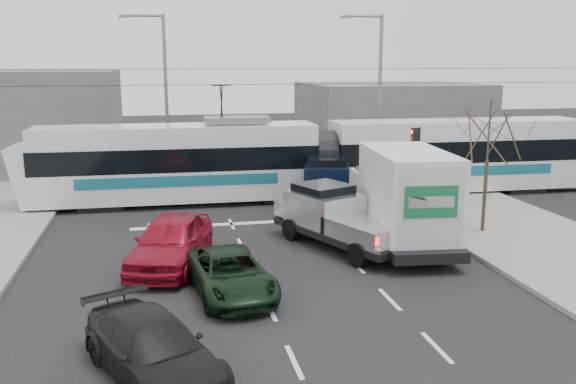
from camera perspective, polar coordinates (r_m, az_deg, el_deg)
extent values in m
plane|color=black|center=(19.74, 1.67, -7.19)|extent=(120.00, 120.00, 0.00)
cube|color=gray|center=(23.42, 23.70, -4.93)|extent=(6.00, 60.00, 0.15)
cube|color=#33302D|center=(29.19, -2.91, -0.82)|extent=(60.00, 1.60, 0.03)
cube|color=slate|center=(41.40, -25.38, 6.05)|extent=(14.00, 10.00, 6.00)
cube|color=slate|center=(45.37, 9.44, 6.84)|extent=(12.00, 10.00, 5.00)
cylinder|color=#47382B|center=(24.36, 17.92, -0.34)|extent=(0.14, 0.14, 2.75)
cylinder|color=#47382B|center=(23.97, 18.31, 5.51)|extent=(0.07, 0.07, 2.25)
cylinder|color=black|center=(27.34, 12.03, 2.20)|extent=(0.12, 0.12, 3.60)
cube|color=black|center=(27.07, 11.77, 4.90)|extent=(0.28, 0.28, 0.95)
cylinder|color=#FF0C07|center=(26.97, 11.50, 5.53)|extent=(0.06, 0.20, 0.20)
cylinder|color=orange|center=(27.01, 11.47, 4.90)|extent=(0.06, 0.20, 0.20)
cylinder|color=#05330C|center=(27.05, 11.45, 4.27)|extent=(0.06, 0.20, 0.20)
cube|color=white|center=(27.11, 12.17, 3.18)|extent=(0.02, 0.30, 0.40)
cylinder|color=slate|center=(34.30, 8.54, 8.58)|extent=(0.20, 0.20, 9.00)
cylinder|color=slate|center=(33.99, 7.14, 16.01)|extent=(2.00, 0.14, 0.14)
cube|color=slate|center=(33.68, 5.46, 16.00)|extent=(0.55, 0.25, 0.14)
cylinder|color=slate|center=(34.18, -11.31, 8.47)|extent=(0.20, 0.20, 9.00)
cylinder|color=slate|center=(34.20, -13.36, 15.76)|extent=(2.00, 0.14, 0.14)
cube|color=slate|center=(34.23, -15.09, 15.59)|extent=(0.55, 0.25, 0.14)
cylinder|color=black|center=(28.47, -3.03, 10.02)|extent=(60.00, 0.03, 0.03)
cylinder|color=black|center=(28.46, -3.05, 11.43)|extent=(60.00, 0.03, 0.03)
cube|color=white|center=(28.92, -10.20, 0.94)|extent=(12.83, 2.91, 1.55)
cube|color=black|center=(28.72, -10.29, 3.28)|extent=(12.89, 2.94, 1.06)
cube|color=white|center=(28.59, -10.36, 5.17)|extent=(12.83, 2.80, 0.99)
cube|color=#165E70|center=(27.54, -10.18, 0.98)|extent=(8.95, 0.18, 0.49)
cube|color=white|center=(32.18, 15.38, 1.82)|extent=(12.83, 2.91, 1.55)
cube|color=black|center=(32.00, 15.50, 3.93)|extent=(12.89, 2.94, 1.06)
cube|color=white|center=(31.88, 15.59, 5.62)|extent=(12.83, 2.80, 0.99)
cube|color=#165E70|center=(30.94, 16.50, 1.88)|extent=(8.95, 0.18, 0.49)
cylinder|color=black|center=(29.63, 3.30, 3.31)|extent=(1.04, 2.59, 2.57)
cube|color=slate|center=(28.67, -4.82, 6.78)|extent=(3.01, 1.66, 0.25)
cube|color=black|center=(29.27, -16.95, -0.96)|extent=(2.03, 2.31, 0.36)
cube|color=black|center=(29.53, -0.67, -0.31)|extent=(2.03, 2.31, 0.36)
cube|color=black|center=(30.53, 7.06, 0.01)|extent=(2.03, 2.31, 0.36)
cube|color=black|center=(33.99, 20.56, 0.56)|extent=(2.03, 2.31, 0.36)
cube|color=black|center=(21.81, 5.14, -3.83)|extent=(4.14, 6.15, 0.25)
cube|color=silver|center=(22.42, 3.45, -1.51)|extent=(2.78, 3.03, 1.16)
cube|color=black|center=(22.36, 3.31, 0.05)|extent=(2.26, 2.28, 0.55)
cube|color=silver|center=(23.55, 1.32, -1.40)|extent=(2.17, 1.72, 0.55)
cube|color=silver|center=(20.78, 7.44, -3.54)|extent=(2.84, 3.19, 0.65)
cube|color=silver|center=(19.81, 10.38, -5.24)|extent=(1.77, 0.89, 0.18)
cube|color=#FF0C07|center=(19.19, 8.31, -4.58)|extent=(0.16, 0.13, 0.28)
cube|color=#FF0C07|center=(20.40, 11.94, -3.71)|extent=(0.16, 0.13, 0.28)
cylinder|color=black|center=(22.73, 0.31, -3.52)|extent=(0.58, 0.85, 0.80)
cylinder|color=black|center=(23.81, 3.95, -2.83)|extent=(0.58, 0.85, 0.80)
cylinder|color=black|center=(19.93, 6.55, -5.86)|extent=(0.58, 0.85, 0.80)
cylinder|color=black|center=(21.15, 10.33, -4.92)|extent=(0.58, 0.85, 0.80)
cube|color=black|center=(22.59, 10.47, -3.42)|extent=(3.14, 7.28, 0.35)
cube|color=white|center=(24.90, 8.82, 0.12)|extent=(2.47, 1.92, 1.62)
cube|color=black|center=(24.92, 8.78, 1.55)|extent=(2.09, 1.33, 0.61)
cube|color=silver|center=(21.58, 11.14, -0.10)|extent=(2.90, 5.03, 2.98)
cube|color=silver|center=(19.37, 13.19, -1.58)|extent=(2.13, 0.27, 2.62)
cube|color=#166039|center=(19.27, 13.27, -0.93)|extent=(1.69, 0.19, 1.01)
cube|color=black|center=(19.59, 13.19, -6.27)|extent=(2.20, 0.48, 0.18)
cylinder|color=black|center=(24.47, 6.58, -2.34)|extent=(0.39, 0.94, 0.91)
cylinder|color=black|center=(25.01, 11.36, -2.18)|extent=(0.39, 0.94, 0.91)
cylinder|color=black|center=(20.49, 9.14, -5.13)|extent=(0.41, 1.04, 1.01)
cylinder|color=black|center=(21.14, 14.76, -4.85)|extent=(0.41, 1.04, 1.01)
cube|color=black|center=(26.73, 3.60, -0.74)|extent=(3.38, 5.76, 0.27)
cube|color=black|center=(27.53, 3.63, 1.25)|extent=(2.50, 2.72, 1.25)
cube|color=black|center=(27.52, 3.65, 2.62)|extent=(2.08, 2.02, 0.60)
cube|color=black|center=(28.85, 3.63, 1.25)|extent=(2.10, 1.45, 0.60)
cube|color=black|center=(25.47, 3.61, -0.38)|extent=(2.55, 2.88, 0.70)
cube|color=silver|center=(24.16, 3.59, -1.78)|extent=(1.83, 0.68, 0.20)
cube|color=#590505|center=(24.19, 1.52, -0.76)|extent=(0.17, 0.12, 0.30)
cube|color=#590505|center=(24.19, 5.70, -0.82)|extent=(0.17, 0.12, 0.30)
cylinder|color=black|center=(28.47, 1.75, -0.26)|extent=(0.52, 0.92, 0.87)
cylinder|color=black|center=(28.47, 5.47, -0.31)|extent=(0.52, 0.92, 0.87)
cylinder|color=black|center=(25.10, 1.48, -1.95)|extent=(0.52, 0.92, 0.87)
cylinder|color=black|center=(25.10, 5.70, -2.00)|extent=(0.52, 0.92, 0.87)
imported|color=black|center=(17.58, -5.47, -7.60)|extent=(2.59, 4.61, 1.22)
imported|color=maroon|center=(20.06, -10.89, -4.57)|extent=(3.36, 5.30, 1.68)
imported|color=black|center=(13.41, -12.48, -14.14)|extent=(3.53, 4.83, 1.30)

